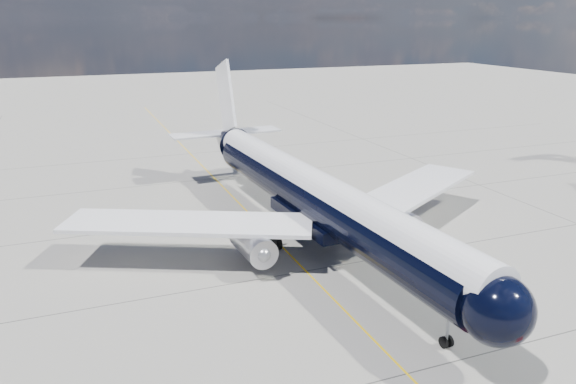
{
  "coord_description": "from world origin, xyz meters",
  "views": [
    {
      "loc": [
        -16.83,
        -28.66,
        19.91
      ],
      "look_at": [
        1.97,
        19.0,
        4.0
      ],
      "focal_mm": 35.0,
      "sensor_mm": 36.0,
      "label": 1
    }
  ],
  "objects": [
    {
      "name": "ground",
      "position": [
        0.0,
        30.0,
        0.0
      ],
      "size": [
        320.0,
        320.0,
        0.0
      ],
      "primitive_type": "plane",
      "color": "gray",
      "rests_on": "ground"
    },
    {
      "name": "taxiway_centerline",
      "position": [
        0.0,
        25.0,
        0.0
      ],
      "size": [
        0.16,
        160.0,
        0.01
      ],
      "primitive_type": "cube",
      "color": "yellow",
      "rests_on": "ground"
    },
    {
      "name": "main_airliner",
      "position": [
        2.82,
        15.71,
        4.73
      ],
      "size": [
        43.31,
        52.77,
        15.24
      ],
      "rotation": [
        0.0,
        0.0,
        0.05
      ],
      "color": "black",
      "rests_on": "ground"
    }
  ]
}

